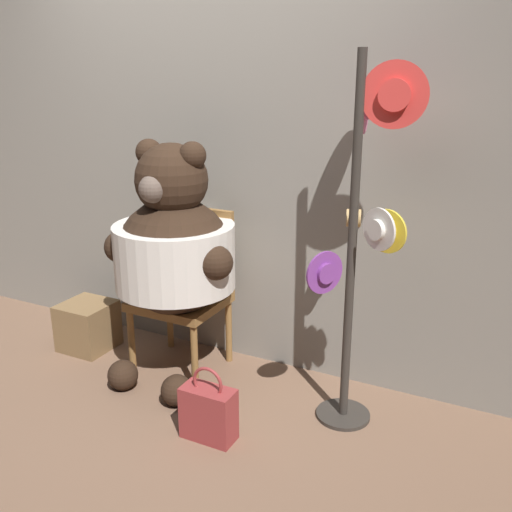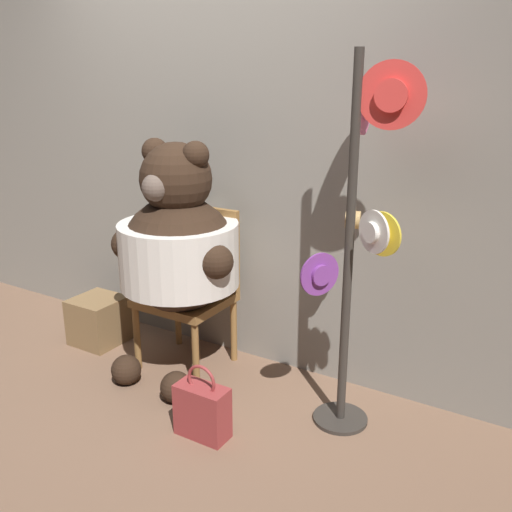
# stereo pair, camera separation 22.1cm
# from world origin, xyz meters

# --- Properties ---
(ground_plane) EXTENTS (14.00, 14.00, 0.00)m
(ground_plane) POSITION_xyz_m (0.00, 0.00, 0.00)
(ground_plane) COLOR brown
(wall_back) EXTENTS (8.00, 0.10, 2.46)m
(wall_back) POSITION_xyz_m (0.00, 0.69, 1.23)
(wall_back) COLOR gray
(wall_back) RESTS_ON ground_plane
(chair) EXTENTS (0.50, 0.45, 0.95)m
(chair) POSITION_xyz_m (-0.08, 0.42, 0.51)
(chair) COLOR olive
(chair) RESTS_ON ground_plane
(teddy_bear) EXTENTS (0.82, 0.72, 1.38)m
(teddy_bear) POSITION_xyz_m (-0.05, 0.26, 0.78)
(teddy_bear) COLOR black
(teddy_bear) RESTS_ON ground_plane
(hat_display_rack) EXTENTS (0.43, 0.52, 1.82)m
(hat_display_rack) POSITION_xyz_m (1.01, 0.28, 1.03)
(hat_display_rack) COLOR #332D28
(hat_display_rack) RESTS_ON ground_plane
(handbag_on_ground) EXTENTS (0.27, 0.13, 0.39)m
(handbag_on_ground) POSITION_xyz_m (0.44, -0.20, 0.14)
(handbag_on_ground) COLOR maroon
(handbag_on_ground) RESTS_ON ground_plane
(wooden_crate) EXTENTS (0.31, 0.31, 0.31)m
(wooden_crate) POSITION_xyz_m (-0.77, 0.28, 0.15)
(wooden_crate) COLOR brown
(wooden_crate) RESTS_ON ground_plane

